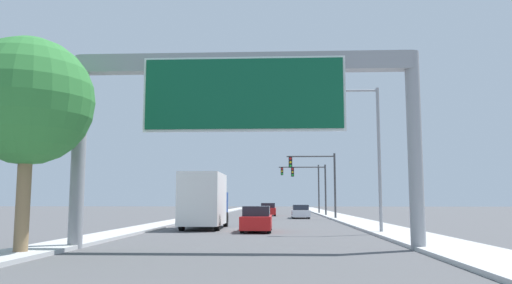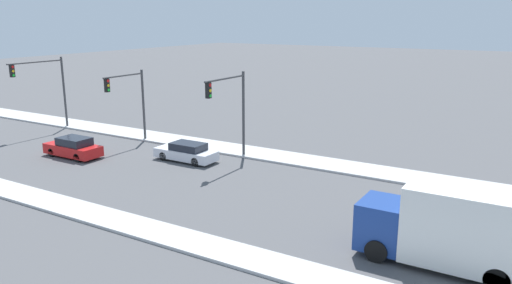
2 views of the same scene
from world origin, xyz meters
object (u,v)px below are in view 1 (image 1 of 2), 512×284
traffic_light_near_intersection (319,174)px  street_lamp_right (372,146)px  truck_box_primary (205,201)px  car_near_left (300,212)px  traffic_light_far_intersection (306,180)px  palm_tree_foreground (28,102)px  car_mid_center (257,220)px  sign_gantry (244,99)px  car_far_right (268,210)px  traffic_light_mid_block (314,181)px

traffic_light_near_intersection → street_lamp_right: bearing=-86.7°
traffic_light_near_intersection → street_lamp_right: street_lamp_right is taller
truck_box_primary → car_near_left: bearing=70.3°
traffic_light_far_intersection → palm_tree_foreground: (-12.22, -52.57, 0.60)m
car_mid_center → palm_tree_foreground: bearing=-118.5°
car_mid_center → traffic_light_far_intersection: 39.80m
car_mid_center → street_lamp_right: 7.95m
sign_gantry → traffic_light_far_intersection: 50.37m
sign_gantry → traffic_light_near_intersection: 30.60m
car_far_right → truck_box_primary: (-3.50, -27.54, 1.07)m
sign_gantry → street_lamp_right: (6.49, 8.83, -0.87)m
truck_box_primary → palm_tree_foreground: (-3.71, -15.92, 3.39)m
traffic_light_far_intersection → sign_gantry: bearing=-95.7°
car_mid_center → traffic_light_near_intersection: (5.26, 19.30, 3.64)m
sign_gantry → street_lamp_right: 11.00m
car_far_right → traffic_light_mid_block: 6.40m
palm_tree_foreground → car_near_left: bearing=73.2°
car_mid_center → street_lamp_right: (6.49, -1.98, 4.13)m
truck_box_primary → traffic_light_far_intersection: size_ratio=1.06×
traffic_light_near_intersection → palm_tree_foreground: (-12.47, -32.57, 0.83)m
traffic_light_mid_block → street_lamp_right: street_lamp_right is taller
truck_box_primary → palm_tree_foreground: bearing=-103.1°
sign_gantry → palm_tree_foreground: sign_gantry is taller
sign_gantry → traffic_light_far_intersection: (5.01, 50.11, -1.13)m
car_mid_center → traffic_light_near_intersection: 20.33m
traffic_light_far_intersection → street_lamp_right: (1.48, -41.28, 0.26)m
traffic_light_mid_block → car_far_right: bearing=170.6°
traffic_light_far_intersection → palm_tree_foreground: size_ratio=0.90×
car_near_left → palm_tree_foreground: (-10.71, -35.46, 4.52)m
traffic_light_mid_block → car_mid_center: bearing=-100.4°
sign_gantry → car_mid_center: sign_gantry is taller
palm_tree_foreground → traffic_light_mid_block: bearing=73.5°
street_lamp_right → traffic_light_mid_block: bearing=92.0°
car_mid_center → palm_tree_foreground: palm_tree_foreground is taller
traffic_light_near_intersection → street_lamp_right: (1.24, -21.28, 0.48)m
truck_box_primary → traffic_light_far_intersection: 37.72m
sign_gantry → street_lamp_right: bearing=53.7°
truck_box_primary → traffic_light_mid_block: bearing=71.6°
car_mid_center → sign_gantry: bearing=-90.0°
traffic_light_near_intersection → truck_box_primary: bearing=-117.7°
traffic_light_mid_block → traffic_light_near_intersection: bearing=-90.7°
palm_tree_foreground → traffic_light_near_intersection: bearing=69.0°
sign_gantry → traffic_light_mid_block: (5.38, 40.11, -1.64)m
sign_gantry → traffic_light_mid_block: sign_gantry is taller
traffic_light_far_intersection → truck_box_primary: bearing=-103.1°
truck_box_primary → street_lamp_right: (9.99, -4.64, 3.05)m
truck_box_primary → traffic_light_near_intersection: (8.76, 16.64, 2.56)m
sign_gantry → car_far_right: bearing=90.0°
palm_tree_foreground → street_lamp_right: street_lamp_right is taller
car_near_left → traffic_light_far_intersection: size_ratio=0.71×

